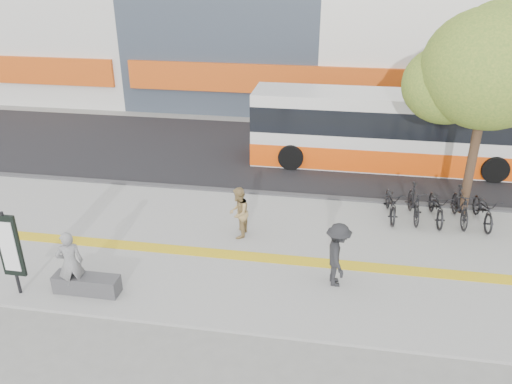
% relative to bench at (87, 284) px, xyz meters
% --- Properties ---
extents(ground, '(120.00, 120.00, 0.00)m').
position_rel_bench_xyz_m(ground, '(2.60, 1.20, -0.30)').
color(ground, slate).
rests_on(ground, ground).
extents(sidewalk, '(40.00, 7.00, 0.08)m').
position_rel_bench_xyz_m(sidewalk, '(2.60, 2.70, -0.27)').
color(sidewalk, gray).
rests_on(sidewalk, ground).
extents(tactile_strip, '(40.00, 0.45, 0.01)m').
position_rel_bench_xyz_m(tactile_strip, '(2.60, 2.20, -0.22)').
color(tactile_strip, gold).
rests_on(tactile_strip, sidewalk).
extents(street, '(40.00, 8.00, 0.06)m').
position_rel_bench_xyz_m(street, '(2.60, 10.20, -0.28)').
color(street, black).
rests_on(street, ground).
extents(curb, '(40.00, 0.25, 0.14)m').
position_rel_bench_xyz_m(curb, '(2.60, 6.20, -0.23)').
color(curb, '#343437').
rests_on(curb, ground).
extents(bench, '(1.60, 0.45, 0.45)m').
position_rel_bench_xyz_m(bench, '(0.00, 0.00, 0.00)').
color(bench, '#343437').
rests_on(bench, sidewalk).
extents(signboard, '(0.55, 0.10, 2.20)m').
position_rel_bench_xyz_m(signboard, '(-1.60, -0.31, 1.06)').
color(signboard, black).
rests_on(signboard, sidewalk).
extents(street_tree, '(4.40, 3.80, 6.31)m').
position_rel_bench_xyz_m(street_tree, '(9.78, 6.02, 4.21)').
color(street_tree, '#362718').
rests_on(street_tree, sidewalk).
extents(bus, '(10.49, 2.49, 2.79)m').
position_rel_bench_xyz_m(bus, '(7.71, 9.70, 1.07)').
color(bus, silver).
rests_on(bus, street).
extents(bicycle_row, '(3.46, 1.89, 1.08)m').
position_rel_bench_xyz_m(bicycle_row, '(8.86, 5.20, 0.28)').
color(bicycle_row, black).
rests_on(bicycle_row, sidewalk).
extents(seated_woman, '(0.72, 0.65, 1.66)m').
position_rel_bench_xyz_m(seated_woman, '(-0.30, -0.06, 0.60)').
color(seated_woman, black).
rests_on(seated_woman, sidewalk).
extents(pedestrian_tan, '(0.59, 0.75, 1.52)m').
position_rel_bench_xyz_m(pedestrian_tan, '(3.09, 3.24, 0.53)').
color(pedestrian_tan, '#9E824F').
rests_on(pedestrian_tan, sidewalk).
extents(pedestrian_dark, '(0.78, 1.16, 1.66)m').
position_rel_bench_xyz_m(pedestrian_dark, '(5.92, 1.35, 0.60)').
color(pedestrian_dark, black).
rests_on(pedestrian_dark, sidewalk).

